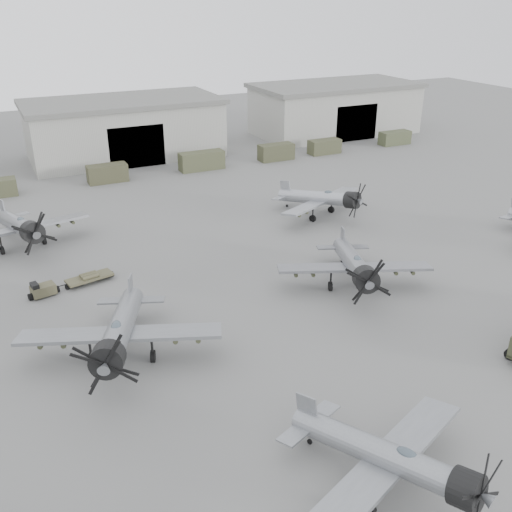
{
  "coord_description": "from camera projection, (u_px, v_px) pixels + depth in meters",
  "views": [
    {
      "loc": [
        -19.82,
        -25.12,
        23.16
      ],
      "look_at": [
        -0.38,
        15.04,
        2.5
      ],
      "focal_mm": 40.0,
      "sensor_mm": 36.0,
      "label": 1
    }
  ],
  "objects": [
    {
      "name": "ground",
      "position": [
        359.0,
        374.0,
        38.08
      ],
      "size": [
        220.0,
        220.0,
        0.0
      ],
      "primitive_type": "plane",
      "color": "#5F5F5D",
      "rests_on": "ground"
    },
    {
      "name": "hangar_center",
      "position": [
        124.0,
        128.0,
        86.85
      ],
      "size": [
        29.0,
        14.8,
        8.7
      ],
      "color": "#A1A297",
      "rests_on": "ground"
    },
    {
      "name": "hangar_right",
      "position": [
        335.0,
        108.0,
        101.88
      ],
      "size": [
        29.0,
        14.8,
        8.7
      ],
      "color": "#A1A297",
      "rests_on": "ground"
    },
    {
      "name": "support_truck_3",
      "position": [
        107.0,
        173.0,
        76.22
      ],
      "size": [
        5.25,
        2.2,
        2.36
      ],
      "primitive_type": "cube",
      "color": "#3E3E28",
      "rests_on": "ground"
    },
    {
      "name": "support_truck_4",
      "position": [
        202.0,
        161.0,
        81.5
      ],
      "size": [
        6.44,
        2.2,
        2.59
      ],
      "primitive_type": "cube",
      "color": "#43472E",
      "rests_on": "ground"
    },
    {
      "name": "support_truck_5",
      "position": [
        276.0,
        152.0,
        86.29
      ],
      "size": [
        5.37,
        2.2,
        2.42
      ],
      "primitive_type": "cube",
      "color": "#3D3F29",
      "rests_on": "ground"
    },
    {
      "name": "support_truck_6",
      "position": [
        324.0,
        147.0,
        89.73
      ],
      "size": [
        5.09,
        2.2,
        2.21
      ],
      "primitive_type": "cube",
      "color": "#40422B",
      "rests_on": "ground"
    },
    {
      "name": "support_truck_7",
      "position": [
        395.0,
        138.0,
        95.2
      ],
      "size": [
        5.32,
        2.2,
        2.18
      ],
      "primitive_type": "cube",
      "color": "#444930",
      "rests_on": "ground"
    },
    {
      "name": "aircraft_near_1",
      "position": [
        394.0,
        460.0,
        28.11
      ],
      "size": [
        11.98,
        10.83,
        4.86
      ],
      "rotation": [
        0.0,
        0.0,
        0.38
      ],
      "color": "gray",
      "rests_on": "ground"
    },
    {
      "name": "aircraft_mid_1",
      "position": [
        119.0,
        332.0,
        38.1
      ],
      "size": [
        13.6,
        12.3,
        5.52
      ],
      "rotation": [
        0.0,
        0.0,
        -0.38
      ],
      "color": "gray",
      "rests_on": "ground"
    },
    {
      "name": "aircraft_mid_2",
      "position": [
        355.0,
        265.0,
        47.76
      ],
      "size": [
        12.8,
        11.59,
        5.22
      ],
      "rotation": [
        0.0,
        0.0,
        -0.41
      ],
      "color": "gray",
      "rests_on": "ground"
    },
    {
      "name": "aircraft_far_0",
      "position": [
        20.0,
        226.0,
        55.54
      ],
      "size": [
        13.57,
        12.22,
        5.39
      ],
      "rotation": [
        0.0,
        0.0,
        0.2
      ],
      "color": "gray",
      "rests_on": "ground"
    },
    {
      "name": "aircraft_far_1",
      "position": [
        324.0,
        198.0,
        63.75
      ],
      "size": [
        11.97,
        10.84,
        4.88
      ],
      "rotation": [
        0.0,
        0.0,
        0.41
      ],
      "color": "#9B9EA3",
      "rests_on": "ground"
    },
    {
      "name": "tug_trailer",
      "position": [
        61.0,
        285.0,
        48.49
      ],
      "size": [
        7.12,
        2.71,
        1.41
      ],
      "rotation": [
        0.0,
        0.0,
        0.2
      ],
      "color": "#4B4931",
      "rests_on": "ground"
    }
  ]
}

